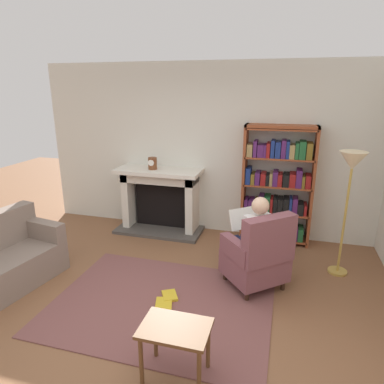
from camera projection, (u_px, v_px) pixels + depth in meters
name	position (u px, v px, depth m)	size (l,w,h in m)	color
ground	(152.00, 321.00, 3.52)	(14.00, 14.00, 0.00)	brown
back_wall	(209.00, 150.00, 5.47)	(5.60, 0.10, 2.70)	silver
area_rug	(162.00, 304.00, 3.80)	(2.40, 1.80, 0.01)	brown
fireplace	(161.00, 197.00, 5.66)	(1.42, 0.64, 1.06)	#4C4742
mantel_clock	(153.00, 163.00, 5.42)	(0.14, 0.14, 0.19)	brown
bookshelf	(277.00, 186.00, 5.12)	(1.04, 0.32, 1.80)	brown
armchair_reading	(258.00, 256.00, 3.99)	(0.89, 0.89, 0.97)	#331E14
seated_reader	(253.00, 237.00, 4.03)	(0.57, 0.59, 1.14)	silver
side_table	(175.00, 335.00, 2.74)	(0.56, 0.39, 0.49)	brown
scattered_books	(168.00, 310.00, 3.65)	(0.43, 0.67, 0.04)	gold
floor_lamp	(351.00, 172.00, 4.05)	(0.32, 0.32, 1.59)	#B7933F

